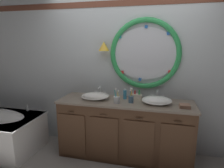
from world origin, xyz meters
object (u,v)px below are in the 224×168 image
(sink_basin_right, at_px, (157,100))
(soap_dispenser, at_px, (125,94))
(toothbrush_holder_left, at_px, (117,99))
(toothbrush_holder_right, at_px, (131,99))
(folded_hand_towel, at_px, (185,106))
(sink_basin_left, at_px, (95,96))
(toiletry_basket, at_px, (137,96))

(sink_basin_right, xyz_separation_m, soap_dispenser, (-0.48, 0.13, 0.02))
(sink_basin_right, relative_size, soap_dispenser, 2.48)
(toothbrush_holder_left, xyz_separation_m, toothbrush_holder_right, (0.19, 0.07, 0.00))
(toothbrush_holder_left, height_order, folded_hand_towel, toothbrush_holder_left)
(soap_dispenser, xyz_separation_m, folded_hand_towel, (0.85, -0.20, -0.05))
(toothbrush_holder_left, relative_size, folded_hand_towel, 1.49)
(sink_basin_left, relative_size, toothbrush_holder_right, 1.92)
(sink_basin_right, relative_size, toothbrush_holder_left, 1.93)
(toothbrush_holder_left, distance_m, soap_dispenser, 0.25)
(sink_basin_right, distance_m, toothbrush_holder_right, 0.36)
(soap_dispenser, relative_size, toiletry_basket, 1.12)
(toothbrush_holder_right, bearing_deg, sink_basin_left, 176.51)
(toiletry_basket, bearing_deg, sink_basin_right, -37.49)
(folded_hand_towel, bearing_deg, toothbrush_holder_left, -177.70)
(sink_basin_right, bearing_deg, toothbrush_holder_right, -174.67)
(toothbrush_holder_left, relative_size, soap_dispenser, 1.28)
(sink_basin_left, distance_m, sink_basin_right, 0.92)
(toothbrush_holder_right, distance_m, soap_dispenser, 0.20)
(soap_dispenser, bearing_deg, toiletry_basket, 31.59)
(sink_basin_right, height_order, toothbrush_holder_left, toothbrush_holder_left)
(sink_basin_left, bearing_deg, sink_basin_right, 0.00)
(soap_dispenser, bearing_deg, sink_basin_left, -163.44)
(sink_basin_left, relative_size, sink_basin_right, 1.01)
(toothbrush_holder_right, relative_size, folded_hand_towel, 1.51)
(sink_basin_left, xyz_separation_m, toiletry_basket, (0.61, 0.24, -0.02))
(sink_basin_left, distance_m, toothbrush_holder_right, 0.56)
(folded_hand_towel, bearing_deg, sink_basin_right, 169.24)
(sink_basin_left, bearing_deg, soap_dispenser, 16.56)
(toothbrush_holder_right, distance_m, toiletry_basket, 0.28)
(folded_hand_towel, xyz_separation_m, toiletry_basket, (-0.68, 0.31, 0.01))
(sink_basin_right, relative_size, folded_hand_towel, 2.88)
(soap_dispenser, distance_m, toiletry_basket, 0.21)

